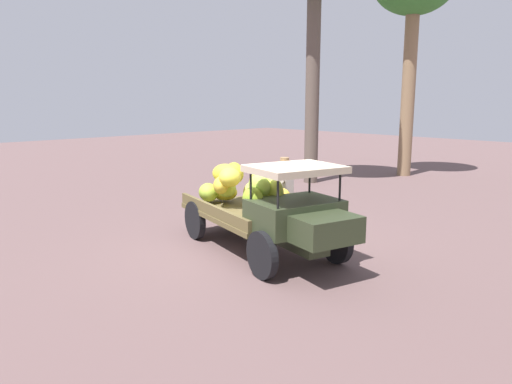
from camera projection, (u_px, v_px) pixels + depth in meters
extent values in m
plane|color=brown|center=(260.00, 251.00, 9.72)|extent=(60.00, 60.00, 0.00)
cube|color=#303A23|center=(259.00, 227.00, 9.78)|extent=(4.00, 1.32, 0.16)
cylinder|color=black|center=(336.00, 241.00, 8.96)|extent=(0.84, 0.32, 0.83)
cylinder|color=black|center=(262.00, 255.00, 8.16)|extent=(0.84, 0.32, 0.83)
cylinder|color=black|center=(258.00, 212.00, 11.33)|extent=(0.84, 0.32, 0.83)
cylinder|color=black|center=(195.00, 220.00, 10.53)|extent=(0.84, 0.32, 0.83)
cube|color=brown|center=(247.00, 214.00, 10.12)|extent=(3.31, 2.35, 0.10)
cube|color=brown|center=(280.00, 202.00, 10.49)|extent=(2.94, 0.75, 0.22)
cube|color=brown|center=(213.00, 211.00, 9.69)|extent=(2.94, 0.75, 0.22)
cube|color=#303A23|center=(295.00, 215.00, 8.63)|extent=(1.41, 1.73, 0.55)
cube|color=#303A23|center=(326.00, 229.00, 7.88)|extent=(0.92, 1.19, 0.44)
cylinder|color=black|center=(340.00, 185.00, 8.47)|extent=(0.04, 0.04, 0.55)
cylinder|color=black|center=(278.00, 192.00, 7.83)|extent=(0.04, 0.04, 0.55)
cylinder|color=black|center=(310.00, 178.00, 9.22)|extent=(0.04, 0.04, 0.55)
cylinder|color=black|center=(251.00, 184.00, 8.57)|extent=(0.04, 0.04, 0.55)
cube|color=#C1AD92|center=(295.00, 169.00, 8.47)|extent=(1.53, 1.75, 0.12)
ellipsoid|color=#96BB2C|center=(253.00, 199.00, 8.84)|extent=(0.60, 0.59, 0.48)
ellipsoid|color=#A7C53C|center=(208.00, 192.00, 10.85)|extent=(0.75, 0.76, 0.53)
ellipsoid|color=#B8CD41|center=(227.00, 188.00, 10.70)|extent=(0.52, 0.53, 0.43)
ellipsoid|color=#C8BC53|center=(253.00, 191.00, 10.57)|extent=(0.78, 0.78, 0.59)
ellipsoid|color=gold|center=(280.00, 198.00, 10.10)|extent=(0.61, 0.61, 0.47)
ellipsoid|color=gold|center=(224.00, 192.00, 11.00)|extent=(0.78, 0.68, 0.47)
ellipsoid|color=#A8CE43|center=(260.00, 186.00, 9.15)|extent=(0.78, 0.69, 0.51)
ellipsoid|color=gold|center=(235.00, 173.00, 11.01)|extent=(0.63, 0.61, 0.55)
ellipsoid|color=gold|center=(221.00, 185.00, 10.38)|extent=(0.68, 0.66, 0.42)
ellipsoid|color=#B2BF3E|center=(274.00, 191.00, 9.21)|extent=(0.70, 0.60, 0.54)
ellipsoid|color=gold|center=(261.00, 204.00, 9.75)|extent=(0.61, 0.53, 0.43)
ellipsoid|color=yellow|center=(226.00, 174.00, 10.83)|extent=(0.77, 0.68, 0.48)
ellipsoid|color=yellow|center=(230.00, 177.00, 10.28)|extent=(0.80, 0.83, 0.52)
ellipsoid|color=gold|center=(263.00, 182.00, 9.53)|extent=(0.69, 0.45, 0.51)
cylinder|color=#4A4C72|center=(287.00, 213.00, 11.19)|extent=(0.15, 0.15, 0.82)
cylinder|color=#4A4C72|center=(281.00, 211.00, 11.40)|extent=(0.15, 0.15, 0.82)
cube|color=#BEB3AA|center=(284.00, 182.00, 11.16)|extent=(0.43, 0.30, 0.58)
cylinder|color=#BEB3AA|center=(284.00, 180.00, 11.01)|extent=(0.28, 0.40, 0.10)
cylinder|color=#BEB3AA|center=(278.00, 178.00, 11.17)|extent=(0.36, 0.34, 0.10)
sphere|color=#956249|center=(285.00, 165.00, 11.09)|extent=(0.22, 0.22, 0.22)
cylinder|color=#9B7751|center=(285.00, 162.00, 11.08)|extent=(0.34, 0.34, 0.02)
cylinder|color=#9B7751|center=(285.00, 160.00, 11.06)|extent=(0.20, 0.20, 0.10)
cube|color=olive|center=(233.00, 212.00, 12.02)|extent=(0.62, 0.54, 0.49)
ellipsoid|color=yellow|center=(321.00, 218.00, 11.67)|extent=(0.37, 0.51, 0.35)
cylinder|color=#8C6E4F|center=(408.00, 90.00, 18.77)|extent=(0.52, 0.52, 6.70)
cylinder|color=brown|center=(313.00, 82.00, 17.13)|extent=(0.49, 0.49, 7.15)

